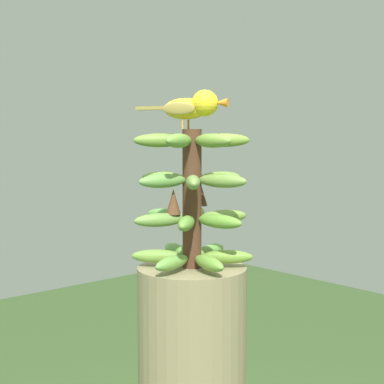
% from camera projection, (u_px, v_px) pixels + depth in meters
% --- Properties ---
extents(banana_bunch, '(0.29, 0.29, 0.33)m').
position_uv_depth(banana_bunch, '(192.00, 199.00, 1.47)').
color(banana_bunch, '#4C2D1E').
rests_on(banana_bunch, banana_tree).
extents(perched_bird, '(0.21, 0.13, 0.09)m').
position_uv_depth(perched_bird, '(193.00, 106.00, 1.44)').
color(perched_bird, '#C68933').
rests_on(perched_bird, banana_bunch).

